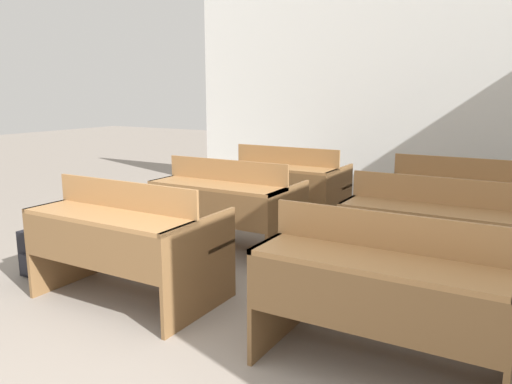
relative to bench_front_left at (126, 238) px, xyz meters
name	(u,v)px	position (x,y,z in m)	size (l,w,h in m)	color
wall_back	(399,91)	(0.83, 4.20, 1.05)	(6.21, 0.06, 3.03)	silver
bench_front_left	(126,238)	(0.00, 0.00, 0.00)	(1.30, 0.82, 0.89)	brown
bench_front_right	(384,288)	(1.89, 0.01, 0.00)	(1.30, 0.82, 0.89)	brown
bench_second_left	(226,203)	(0.00, 1.32, 0.00)	(1.30, 0.82, 0.89)	brown
bench_second_right	(434,231)	(1.90, 1.30, 0.00)	(1.30, 0.82, 0.89)	brown
bench_third_left	(286,183)	(-0.01, 2.58, 0.00)	(1.30, 0.82, 0.89)	brown
bench_third_right	(459,200)	(1.89, 2.60, 0.00)	(1.30, 0.82, 0.89)	brown
schoolbag	(44,253)	(-0.96, 0.00, -0.28)	(0.33, 0.27, 0.38)	black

